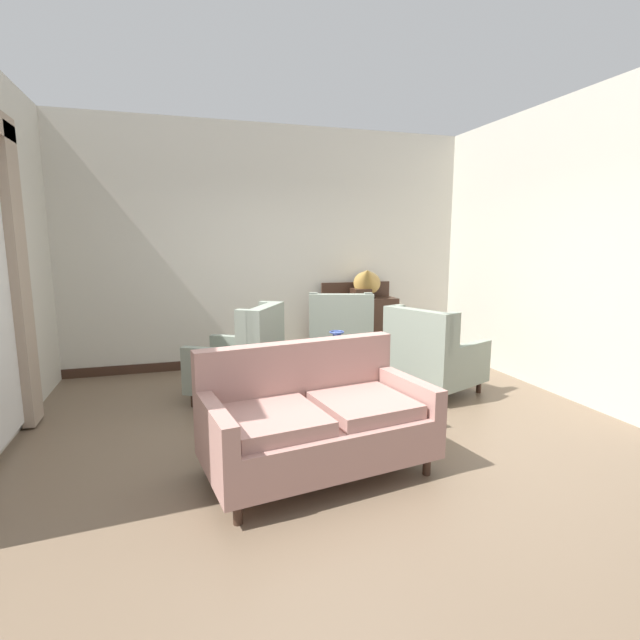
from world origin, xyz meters
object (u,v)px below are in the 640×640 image
object	(u,v)px
sideboard	(360,326)
armchair_far_left	(243,361)
armchair_near_sideboard	(340,341)
armchair_back_corner	(431,358)
coffee_table	(334,377)
settee	(315,420)
gramophone	(366,279)
porcelain_vase	(337,353)

from	to	relation	value
sideboard	armchair_far_left	bearing A→B (deg)	-145.70
armchair_near_sideboard	armchair_far_left	distance (m)	1.49
armchair_near_sideboard	sideboard	xyz separation A→B (m)	(0.50, 0.57, 0.07)
armchair_back_corner	armchair_far_left	bearing A→B (deg)	57.74
coffee_table	settee	world-z (taller)	settee
settee	armchair_near_sideboard	bearing A→B (deg)	57.97
coffee_table	armchair_near_sideboard	bearing A→B (deg)	68.02
sideboard	armchair_back_corner	bearing A→B (deg)	-81.77
coffee_table	armchair_back_corner	xyz separation A→B (m)	(1.23, 0.24, 0.05)
gramophone	armchair_back_corner	bearing A→B (deg)	-83.21
gramophone	armchair_far_left	bearing A→B (deg)	-148.47
armchair_back_corner	armchair_near_sideboard	distance (m)	1.25
porcelain_vase	armchair_back_corner	bearing A→B (deg)	11.45
sideboard	coffee_table	bearing A→B (deg)	-118.70
sideboard	gramophone	distance (m)	0.68
settee	armchair_far_left	bearing A→B (deg)	91.21
gramophone	sideboard	bearing A→B (deg)	118.91
armchair_near_sideboard	gramophone	size ratio (longest dim) A/B	1.78
armchair_back_corner	settee	bearing A→B (deg)	105.18
coffee_table	porcelain_vase	size ratio (longest dim) A/B	2.40
armchair_far_left	armchair_back_corner	bearing A→B (deg)	111.92
armchair_back_corner	armchair_far_left	world-z (taller)	armchair_far_left
porcelain_vase	settee	size ratio (longest dim) A/B	0.22
coffee_table	armchair_near_sideboard	distance (m)	1.36
settee	armchair_near_sideboard	world-z (taller)	armchair_near_sideboard
armchair_far_left	gramophone	bearing A→B (deg)	153.01
armchair_back_corner	sideboard	world-z (taller)	sideboard
armchair_near_sideboard	sideboard	world-z (taller)	sideboard
settee	gramophone	xyz separation A→B (m)	(1.58, 2.86, 0.79)
coffee_table	armchair_near_sideboard	world-z (taller)	armchair_near_sideboard
armchair_back_corner	armchair_near_sideboard	size ratio (longest dim) A/B	1.05
armchair_near_sideboard	armchair_far_left	xyz separation A→B (m)	(-1.33, -0.67, -0.01)
armchair_back_corner	gramophone	xyz separation A→B (m)	(-0.18, 1.50, 0.77)
porcelain_vase	gramophone	bearing A→B (deg)	59.47
gramophone	coffee_table	bearing A→B (deg)	-121.25
settee	armchair_back_corner	bearing A→B (deg)	29.26
porcelain_vase	armchair_far_left	size ratio (longest dim) A/B	0.34
sideboard	gramophone	size ratio (longest dim) A/B	1.86
porcelain_vase	gramophone	distance (m)	2.10
porcelain_vase	settee	xyz separation A→B (m)	(-0.55, -1.12, -0.21)
settee	sideboard	world-z (taller)	sideboard
armchair_near_sideboard	gramophone	bearing A→B (deg)	-121.71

